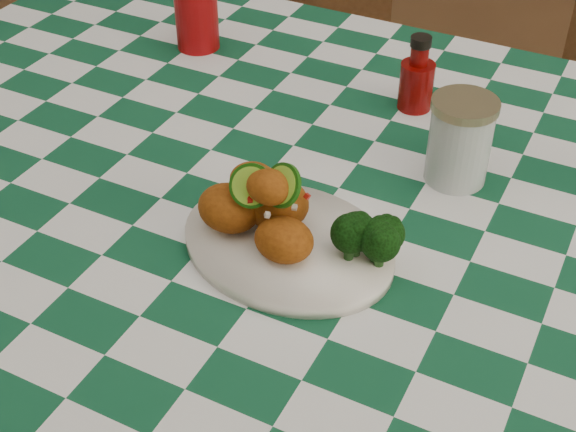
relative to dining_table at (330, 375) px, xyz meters
The scene contains 8 objects.
dining_table is the anchor object (origin of this frame).
plate 0.43m from the dining_table, 91.36° to the right, with size 0.28×0.22×0.02m, color white, non-canonical shape.
fried_chicken_pile 0.48m from the dining_table, 99.14° to the right, with size 0.15×0.11×0.10m, color #93450E, non-canonical shape.
broccoli_side 0.47m from the dining_table, 55.15° to the right, with size 0.08×0.08×0.06m, color black, non-canonical shape.
red_tumbler 0.66m from the dining_table, 145.41° to the left, with size 0.07×0.07×0.13m, color #97080A.
ketchup_bottle 0.52m from the dining_table, 85.83° to the left, with size 0.05×0.05×0.12m, color #690605, non-canonical shape.
mason_jar 0.48m from the dining_table, 35.25° to the left, with size 0.09×0.09×0.12m, color #B2BCBA, non-canonical shape.
wooden_chair_left 0.88m from the dining_table, 119.69° to the left, with size 0.46×0.48×1.00m, color #472814, non-canonical shape.
Camera 1 is at (0.34, -0.82, 1.44)m, focal length 50.00 mm.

